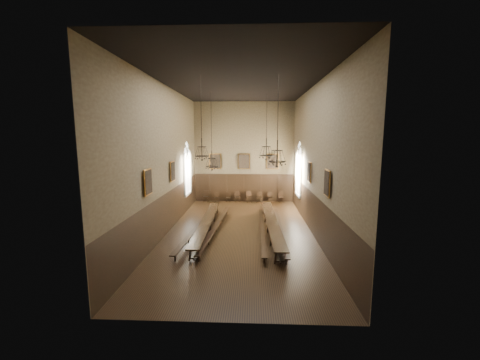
# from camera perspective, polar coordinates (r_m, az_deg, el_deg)

# --- Properties ---
(floor) EXTENTS (9.00, 18.00, 0.02)m
(floor) POSITION_cam_1_polar(r_m,az_deg,el_deg) (18.62, -0.08, -10.15)
(floor) COLOR black
(floor) RESTS_ON ground
(ceiling) EXTENTS (9.00, 18.00, 0.02)m
(ceiling) POSITION_cam_1_polar(r_m,az_deg,el_deg) (17.92, -0.09, 18.34)
(ceiling) COLOR black
(ceiling) RESTS_ON ground
(wall_back) EXTENTS (9.00, 0.02, 9.00)m
(wall_back) POSITION_cam_1_polar(r_m,az_deg,el_deg) (26.70, 0.76, 5.37)
(wall_back) COLOR #766748
(wall_back) RESTS_ON ground
(wall_front) EXTENTS (9.00, 0.02, 9.00)m
(wall_front) POSITION_cam_1_polar(r_m,az_deg,el_deg) (8.78, -2.64, -0.90)
(wall_front) COLOR #766748
(wall_front) RESTS_ON ground
(wall_left) EXTENTS (0.02, 18.00, 9.00)m
(wall_left) POSITION_cam_1_polar(r_m,az_deg,el_deg) (18.46, -14.24, 3.75)
(wall_left) COLOR #766748
(wall_left) RESTS_ON ground
(wall_right) EXTENTS (0.02, 18.00, 9.00)m
(wall_right) POSITION_cam_1_polar(r_m,az_deg,el_deg) (18.09, 14.37, 3.65)
(wall_right) COLOR #766748
(wall_right) RESTS_ON ground
(wainscot_panelling) EXTENTS (9.00, 18.00, 2.50)m
(wainscot_panelling) POSITION_cam_1_polar(r_m,az_deg,el_deg) (18.26, -0.08, -6.40)
(wainscot_panelling) COLOR black
(wainscot_panelling) RESTS_ON floor
(table_left) EXTENTS (0.85, 9.66, 0.75)m
(table_left) POSITION_cam_1_polar(r_m,az_deg,el_deg) (18.72, -6.45, -8.86)
(table_left) COLOR black
(table_left) RESTS_ON floor
(table_right) EXTENTS (0.95, 10.11, 0.79)m
(table_right) POSITION_cam_1_polar(r_m,az_deg,el_deg) (18.55, 6.17, -8.97)
(table_right) COLOR black
(table_right) RESTS_ON floor
(bench_left_outer) EXTENTS (0.99, 9.96, 0.45)m
(bench_left_outer) POSITION_cam_1_polar(r_m,az_deg,el_deg) (18.95, -7.98, -8.96)
(bench_left_outer) COLOR black
(bench_left_outer) RESTS_ON floor
(bench_left_inner) EXTENTS (0.92, 9.68, 0.44)m
(bench_left_inner) POSITION_cam_1_polar(r_m,az_deg,el_deg) (18.69, -4.64, -9.19)
(bench_left_inner) COLOR black
(bench_left_inner) RESTS_ON floor
(bench_right_inner) EXTENTS (0.35, 9.10, 0.41)m
(bench_right_inner) POSITION_cam_1_polar(r_m,az_deg,el_deg) (18.28, 4.30, -9.64)
(bench_right_inner) COLOR black
(bench_right_inner) RESTS_ON floor
(bench_right_outer) EXTENTS (0.44, 9.32, 0.42)m
(bench_right_outer) POSITION_cam_1_polar(r_m,az_deg,el_deg) (18.35, 7.75, -9.61)
(bench_right_outer) COLOR black
(bench_right_outer) RESTS_ON floor
(chair_0) EXTENTS (0.47, 0.47, 1.03)m
(chair_0) POSITION_cam_1_polar(r_m,az_deg,el_deg) (27.09, -6.59, -3.59)
(chair_0) COLOR black
(chair_0) RESTS_ON floor
(chair_1) EXTENTS (0.47, 0.47, 0.88)m
(chair_1) POSITION_cam_1_polar(r_m,az_deg,el_deg) (26.92, -4.46, -3.74)
(chair_1) COLOR black
(chair_1) RESTS_ON floor
(chair_2) EXTENTS (0.41, 0.41, 0.87)m
(chair_2) POSITION_cam_1_polar(r_m,az_deg,el_deg) (26.91, -2.30, -3.72)
(chair_2) COLOR black
(chair_2) RESTS_ON floor
(chair_3) EXTENTS (0.54, 0.54, 0.99)m
(chair_3) POSITION_cam_1_polar(r_m,az_deg,el_deg) (26.81, -0.51, -3.69)
(chair_3) COLOR black
(chair_3) RESTS_ON floor
(chair_4) EXTENTS (0.56, 0.56, 1.04)m
(chair_4) POSITION_cam_1_polar(r_m,az_deg,el_deg) (26.77, 1.78, -3.68)
(chair_4) COLOR black
(chair_4) RESTS_ON floor
(chair_5) EXTENTS (0.49, 0.49, 0.97)m
(chair_5) POSITION_cam_1_polar(r_m,az_deg,el_deg) (26.72, 3.74, -3.76)
(chair_5) COLOR black
(chair_5) RESTS_ON floor
(chair_6) EXTENTS (0.54, 0.54, 0.98)m
(chair_6) POSITION_cam_1_polar(r_m,az_deg,el_deg) (26.76, 5.87, -3.76)
(chair_6) COLOR black
(chair_6) RESTS_ON floor
(chair_7) EXTENTS (0.52, 0.52, 1.01)m
(chair_7) POSITION_cam_1_polar(r_m,az_deg,el_deg) (26.91, 7.99, -3.71)
(chair_7) COLOR black
(chair_7) RESTS_ON floor
(chandelier_back_left) EXTENTS (0.88, 0.88, 5.32)m
(chandelier_back_left) POSITION_cam_1_polar(r_m,az_deg,el_deg) (20.75, -5.49, 3.57)
(chandelier_back_left) COLOR black
(chandelier_back_left) RESTS_ON ceiling
(chandelier_back_right) EXTENTS (0.94, 0.94, 4.52)m
(chandelier_back_right) POSITION_cam_1_polar(r_m,az_deg,el_deg) (20.08, 5.13, 5.55)
(chandelier_back_right) COLOR black
(chandelier_back_right) RESTS_ON ceiling
(chandelier_front_left) EXTENTS (0.75, 0.75, 4.23)m
(chandelier_front_left) POSITION_cam_1_polar(r_m,az_deg,el_deg) (15.61, -7.41, 5.77)
(chandelier_front_left) COLOR black
(chandelier_front_left) RESTS_ON ceiling
(chandelier_front_right) EXTENTS (0.90, 0.90, 4.52)m
(chandelier_front_right) POSITION_cam_1_polar(r_m,az_deg,el_deg) (15.32, 7.23, 4.62)
(chandelier_front_right) COLOR black
(chandelier_front_right) RESTS_ON ceiling
(portrait_back_0) EXTENTS (1.10, 0.12, 1.40)m
(portrait_back_0) POSITION_cam_1_polar(r_m,az_deg,el_deg) (26.82, -4.82, 3.64)
(portrait_back_0) COLOR #A76D28
(portrait_back_0) RESTS_ON wall_back
(portrait_back_1) EXTENTS (1.10, 0.12, 1.40)m
(portrait_back_1) POSITION_cam_1_polar(r_m,az_deg,el_deg) (26.62, 0.75, 3.63)
(portrait_back_1) COLOR #A76D28
(portrait_back_1) RESTS_ON wall_back
(portrait_back_2) EXTENTS (1.10, 0.12, 1.40)m
(portrait_back_2) POSITION_cam_1_polar(r_m,az_deg,el_deg) (26.67, 6.35, 3.59)
(portrait_back_2) COLOR #A76D28
(portrait_back_2) RESTS_ON wall_back
(portrait_left_0) EXTENTS (0.12, 1.00, 1.30)m
(portrait_left_0) POSITION_cam_1_polar(r_m,az_deg,el_deg) (19.46, -12.95, 1.65)
(portrait_left_0) COLOR #A76D28
(portrait_left_0) RESTS_ON wall_left
(portrait_left_1) EXTENTS (0.12, 1.00, 1.30)m
(portrait_left_1) POSITION_cam_1_polar(r_m,az_deg,el_deg) (15.21, -17.40, -0.37)
(portrait_left_1) COLOR #A76D28
(portrait_left_1) RESTS_ON wall_left
(portrait_right_0) EXTENTS (0.12, 1.00, 1.30)m
(portrait_right_0) POSITION_cam_1_polar(r_m,az_deg,el_deg) (19.11, 13.29, 1.52)
(portrait_right_0) COLOR #A76D28
(portrait_right_0) RESTS_ON wall_right
(portrait_right_1) EXTENTS (0.12, 1.00, 1.30)m
(portrait_right_1) POSITION_cam_1_polar(r_m,az_deg,el_deg) (14.76, 16.55, -0.59)
(portrait_right_1) COLOR #A76D28
(portrait_right_1) RESTS_ON wall_right
(window_right) EXTENTS (0.20, 2.20, 4.60)m
(window_right) POSITION_cam_1_polar(r_m,az_deg,el_deg) (23.56, 11.35, 2.11)
(window_right) COLOR white
(window_right) RESTS_ON wall_right
(window_left) EXTENTS (0.20, 2.20, 4.60)m
(window_left) POSITION_cam_1_polar(r_m,az_deg,el_deg) (23.85, -10.20, 2.22)
(window_left) COLOR white
(window_left) RESTS_ON wall_left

